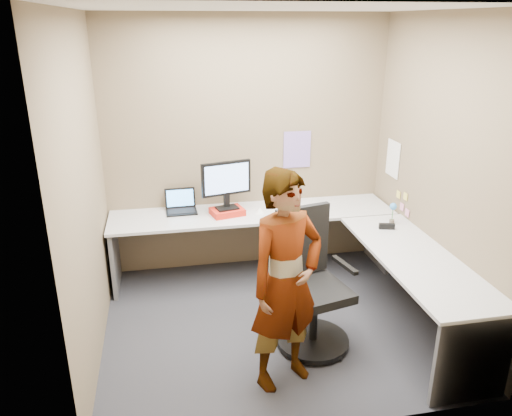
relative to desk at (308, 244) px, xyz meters
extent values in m
plane|color=#232328|center=(-0.44, -0.39, -0.59)|extent=(3.00, 3.00, 0.00)
plane|color=brown|center=(-0.44, 0.91, 0.76)|extent=(3.00, 0.00, 3.00)
plane|color=brown|center=(1.06, -0.39, 0.76)|extent=(0.00, 2.70, 2.70)
plane|color=brown|center=(-1.94, -0.39, 0.76)|extent=(0.00, 2.70, 2.70)
plane|color=white|center=(-0.44, -0.39, 2.11)|extent=(3.00, 3.00, 0.00)
cube|color=beige|center=(-0.44, 0.59, 0.13)|extent=(2.96, 0.65, 0.03)
cube|color=beige|center=(0.74, -0.71, 0.13)|extent=(0.65, 1.91, 0.03)
cube|color=#59595B|center=(-1.88, 0.59, -0.24)|extent=(0.04, 0.60, 0.70)
cube|color=#59595B|center=(1.00, 0.59, -0.24)|extent=(0.04, 0.60, 0.70)
cube|color=#59595B|center=(0.74, -1.63, -0.24)|extent=(0.60, 0.04, 0.70)
cube|color=red|center=(-0.71, 0.57, 0.17)|extent=(0.37, 0.31, 0.07)
cube|color=black|center=(-0.71, 0.57, 0.21)|extent=(0.25, 0.20, 0.02)
cube|color=black|center=(-0.71, 0.59, 0.29)|extent=(0.06, 0.05, 0.13)
cube|color=black|center=(-0.71, 0.59, 0.53)|extent=(0.52, 0.16, 0.35)
cube|color=#82A5E1|center=(-0.70, 0.57, 0.53)|extent=(0.46, 0.11, 0.29)
cube|color=black|center=(-1.17, 0.72, 0.15)|extent=(0.33, 0.24, 0.02)
cube|color=black|center=(-1.18, 0.83, 0.26)|extent=(0.32, 0.08, 0.21)
cube|color=#50A8FF|center=(-1.18, 0.83, 0.26)|extent=(0.28, 0.06, 0.17)
cube|color=#B7B7BC|center=(-0.65, 0.59, 0.16)|extent=(0.12, 0.08, 0.04)
sphere|color=#B11D0B|center=(-0.65, 0.58, 0.19)|extent=(0.04, 0.04, 0.04)
cone|color=white|center=(-0.37, 0.55, 0.17)|extent=(0.10, 0.10, 0.06)
cube|color=black|center=(0.75, -0.10, 0.17)|extent=(0.16, 0.08, 0.05)
cylinder|color=brown|center=(0.86, 0.02, 0.16)|extent=(0.05, 0.05, 0.04)
cylinder|color=#338C3F|center=(0.86, 0.02, 0.25)|extent=(0.01, 0.01, 0.14)
sphere|color=#3E8EDA|center=(0.86, 0.02, 0.32)|extent=(0.07, 0.07, 0.07)
cube|color=#846BB7|center=(0.11, 0.90, 0.71)|extent=(0.30, 0.01, 0.40)
cube|color=white|center=(1.05, 0.51, 0.66)|extent=(0.01, 0.28, 0.38)
cube|color=#F2E059|center=(1.05, 0.16, 0.36)|extent=(0.01, 0.07, 0.07)
cube|color=pink|center=(1.05, 0.21, 0.23)|extent=(0.01, 0.07, 0.07)
cube|color=pink|center=(1.05, 0.09, 0.21)|extent=(0.01, 0.07, 0.07)
cube|color=#F2E059|center=(1.05, 0.31, 0.33)|extent=(0.01, 0.07, 0.07)
cylinder|color=black|center=(-0.17, -0.77, -0.54)|extent=(0.62, 0.62, 0.04)
cylinder|color=black|center=(-0.17, -0.77, -0.30)|extent=(0.07, 0.07, 0.44)
cube|color=black|center=(-0.17, -0.77, -0.07)|extent=(0.61, 0.61, 0.08)
cube|color=black|center=(-0.23, -0.53, 0.30)|extent=(0.49, 0.17, 0.61)
cube|color=black|center=(-0.44, -0.83, 0.12)|extent=(0.12, 0.33, 0.03)
cube|color=black|center=(0.10, -0.71, 0.12)|extent=(0.12, 0.33, 0.03)
imported|color=#999399|center=(-0.51, -1.13, 0.26)|extent=(0.73, 0.62, 1.69)
camera|label=1|loc=(-1.33, -4.21, 2.02)|focal=35.00mm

